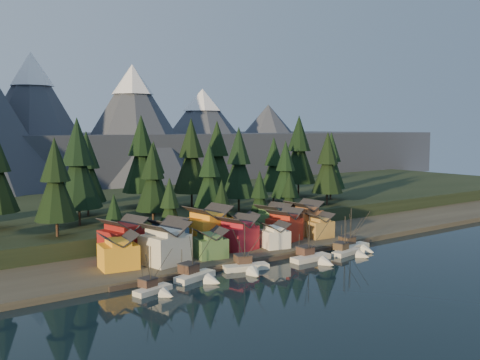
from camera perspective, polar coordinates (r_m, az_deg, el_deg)
ground at (r=123.77m, az=6.66°, el=-10.17°), size 500.00×500.00×0.00m
shore_strip at (r=154.47m, az=-3.50°, el=-6.67°), size 400.00×50.00×1.50m
hillside at (r=197.38m, az=-11.35°, el=-3.42°), size 420.00×100.00×6.00m
dock at (r=135.80m, az=1.89°, el=-8.49°), size 80.00×4.00×1.00m
mountain_ridge at (r=310.71m, az=-21.73°, el=3.82°), size 560.00×190.00×90.00m
boat_0 at (r=111.63m, az=-8.97°, el=-10.85°), size 9.03×9.54×10.64m
boat_1 at (r=119.70m, az=-4.43°, el=-9.48°), size 11.02×11.60×12.70m
boat_2 at (r=126.67m, az=0.83°, el=-8.67°), size 11.65×12.17×12.53m
boat_4 at (r=136.76m, az=7.94°, el=-7.67°), size 11.41×12.44×12.47m
boat_5 at (r=145.06m, az=11.66°, el=-7.02°), size 10.17×10.78×11.38m
boat_6 at (r=151.55m, az=12.24°, el=-6.40°), size 10.76×11.70×12.57m
house_front_0 at (r=125.93m, az=-12.85°, el=-7.29°), size 9.11×8.74×8.12m
house_front_1 at (r=128.37m, az=-8.02°, el=-6.54°), size 11.22×10.93×9.87m
house_front_2 at (r=133.54m, az=-3.22°, el=-6.65°), size 8.31×8.36×7.13m
house_front_3 at (r=141.50m, az=-0.24°, el=-5.55°), size 10.52×10.22×8.93m
house_front_4 at (r=144.49m, az=3.70°, el=-5.80°), size 7.84×8.24×6.71m
house_front_5 at (r=153.27m, az=4.76°, el=-4.69°), size 10.18×9.60×9.03m
house_front_6 at (r=158.96m, az=8.40°, el=-4.73°), size 7.74×7.39×7.09m
house_back_0 at (r=134.57m, az=-12.39°, el=-5.99°), size 11.08×10.80×10.15m
house_back_1 at (r=138.53m, az=-7.69°, el=-5.85°), size 9.76×9.83×8.94m
house_back_2 at (r=144.83m, az=-3.44°, el=-4.85°), size 11.40×10.64×11.08m
house_back_3 at (r=149.08m, az=0.18°, el=-5.10°), size 9.70×9.03×8.34m
house_back_4 at (r=160.00m, az=3.55°, el=-4.17°), size 10.19×9.93×9.40m
house_back_5 at (r=163.33m, az=6.78°, el=-3.90°), size 9.10×9.21×9.96m
tree_hill_2 at (r=142.12m, az=-19.07°, el=-0.27°), size 10.83×10.83×25.24m
tree_hill_3 at (r=156.33m, az=-16.89°, el=1.37°), size 13.10×13.10×30.52m
tree_hill_4 at (r=173.25m, az=-16.00°, el=1.09°), size 11.45×11.45×26.67m
tree_hill_5 at (r=154.44m, az=-9.30°, el=0.03°), size 10.02×10.02×23.34m
tree_hill_6 at (r=171.36m, az=-9.17°, el=0.59°), size 10.05×10.05×23.42m
tree_hill_7 at (r=161.61m, az=-3.27°, el=0.28°), size 9.89×9.89×23.04m
tree_hill_8 at (r=185.84m, az=-5.21°, el=2.30°), size 13.29×13.29×30.96m
tree_hill_9 at (r=176.14m, az=-0.13°, el=1.61°), size 12.02×12.02×28.00m
tree_hill_10 at (r=201.13m, az=-2.46°, el=2.48°), size 13.04×13.04×30.38m
tree_hill_11 at (r=182.34m, az=4.87°, el=0.91°), size 9.99×9.99×23.27m
tree_hill_12 at (r=199.63m, az=3.61°, el=1.47°), size 10.38×10.38×24.18m
tree_hill_13 at (r=193.04m, az=9.31°, el=1.59°), size 11.24×11.24×26.19m
tree_hill_14 at (r=215.67m, az=6.29°, el=2.98°), size 14.00×14.00×32.61m
tree_hill_15 at (r=188.01m, az=-10.45°, el=2.45°), size 13.77×13.77×32.08m
tree_hill_17 at (r=208.58m, az=9.68°, el=1.84°), size 11.13×11.13×25.93m
tree_shore_0 at (r=139.98m, az=-13.27°, el=-4.28°), size 6.62×6.62×15.42m
tree_shore_1 at (r=146.50m, az=-7.50°, el=-3.02°), size 8.03×8.03×18.71m
tree_shore_2 at (r=155.34m, az=-1.97°, el=-2.79°), size 7.38×7.38×17.20m
tree_shore_3 at (r=163.36m, az=2.10°, el=-1.99°), size 8.24×8.24×19.20m
tree_shore_4 at (r=171.05m, az=5.27°, el=-1.90°), size 7.70×7.70×17.94m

